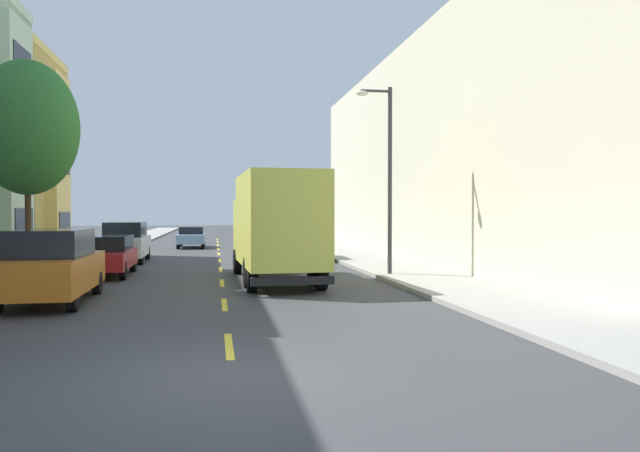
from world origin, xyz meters
TOP-DOWN VIEW (x-y plane):
  - ground_plane at (0.00, 30.00)m, footprint 160.00×160.00m
  - sidewalk_left at (-7.10, 28.00)m, footprint 3.20×120.00m
  - sidewalk_right at (7.10, 28.00)m, footprint 3.20×120.00m
  - lane_centerline_dashes at (0.00, 24.50)m, footprint 0.14×47.20m
  - apartment_block_opposite at (13.70, 20.00)m, footprint 10.00×36.00m
  - street_tree_second at (-6.40, 12.93)m, footprint 3.33×3.33m
  - street_lamp at (5.95, 12.78)m, footprint 1.35×0.28m
  - delivery_box_truck at (1.81, 11.82)m, footprint 2.68×7.83m
  - parked_wagon_silver at (4.47, 40.99)m, footprint 1.88×4.72m
  - parked_wagon_teal at (4.44, 21.86)m, footprint 1.83×4.70m
  - parked_suv_white at (-4.47, 21.70)m, footprint 2.00×4.82m
  - parked_wagon_red at (-4.27, 15.19)m, footprint 1.89×4.73m
  - parked_suv_orange at (-4.48, 8.07)m, footprint 2.01×4.83m
  - moving_sky_sedan at (-1.80, 33.92)m, footprint 1.80×4.50m

SIDE VIEW (x-z plane):
  - ground_plane at x=0.00m, z-range 0.00..0.00m
  - lane_centerline_dashes at x=0.00m, z-range 0.00..0.01m
  - sidewalk_left at x=-7.10m, z-range 0.00..0.14m
  - sidewalk_right at x=7.10m, z-range 0.00..0.14m
  - moving_sky_sedan at x=-1.80m, z-range 0.03..1.46m
  - parked_wagon_silver at x=4.47m, z-range 0.05..1.55m
  - parked_wagon_teal at x=4.44m, z-range 0.05..1.55m
  - parked_wagon_red at x=-4.27m, z-range 0.05..1.55m
  - parked_suv_white at x=-4.47m, z-range 0.02..1.95m
  - parked_suv_orange at x=-4.48m, z-range 0.02..1.95m
  - delivery_box_truck at x=1.81m, z-range 0.20..3.84m
  - street_lamp at x=5.95m, z-range 0.68..7.50m
  - street_tree_second at x=-6.40m, z-range 1.55..8.88m
  - apartment_block_opposite at x=13.70m, z-range 0.00..10.55m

